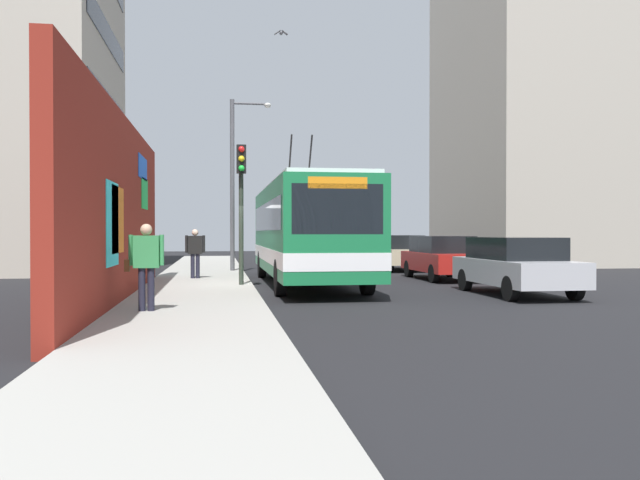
{
  "coord_description": "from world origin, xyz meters",
  "views": [
    {
      "loc": [
        -20.28,
        1.04,
        1.73
      ],
      "look_at": [
        -0.31,
        -2.03,
        1.48
      ],
      "focal_mm": 37.37,
      "sensor_mm": 36.0,
      "label": 1
    }
  ],
  "objects_px": {
    "parked_car_red": "(442,257)",
    "pedestrian_near_wall": "(146,260)",
    "traffic_light": "(241,190)",
    "street_lamp": "(237,173)",
    "city_bus": "(306,229)",
    "parked_car_champagne": "(399,252)",
    "parked_car_white": "(370,249)",
    "pedestrian_midblock": "(195,249)",
    "parked_car_silver": "(515,264)"
  },
  "relations": [
    {
      "from": "parked_car_white",
      "to": "traffic_light",
      "type": "bearing_deg",
      "value": 153.73
    },
    {
      "from": "parked_car_red",
      "to": "street_lamp",
      "type": "relative_size",
      "value": 0.64
    },
    {
      "from": "parked_car_red",
      "to": "pedestrian_near_wall",
      "type": "relative_size",
      "value": 2.59
    },
    {
      "from": "parked_car_silver",
      "to": "traffic_light",
      "type": "distance_m",
      "value": 8.12
    },
    {
      "from": "parked_car_white",
      "to": "pedestrian_near_wall",
      "type": "relative_size",
      "value": 2.35
    },
    {
      "from": "parked_car_red",
      "to": "parked_car_white",
      "type": "xyz_separation_m",
      "value": [
        11.62,
        0.0,
        -0.0
      ]
    },
    {
      "from": "city_bus",
      "to": "parked_car_white",
      "type": "height_order",
      "value": "city_bus"
    },
    {
      "from": "parked_car_silver",
      "to": "parked_car_white",
      "type": "height_order",
      "value": "same"
    },
    {
      "from": "parked_car_champagne",
      "to": "traffic_light",
      "type": "distance_m",
      "value": 11.85
    },
    {
      "from": "pedestrian_near_wall",
      "to": "pedestrian_midblock",
      "type": "distance_m",
      "value": 9.41
    },
    {
      "from": "parked_car_red",
      "to": "traffic_light",
      "type": "relative_size",
      "value": 1.08
    },
    {
      "from": "city_bus",
      "to": "traffic_light",
      "type": "distance_m",
      "value": 2.9
    },
    {
      "from": "city_bus",
      "to": "traffic_light",
      "type": "height_order",
      "value": "city_bus"
    },
    {
      "from": "city_bus",
      "to": "parked_car_red",
      "type": "distance_m",
      "value": 5.55
    },
    {
      "from": "parked_car_white",
      "to": "traffic_light",
      "type": "xyz_separation_m",
      "value": [
        -14.89,
        7.35,
        2.13
      ]
    },
    {
      "from": "parked_car_red",
      "to": "traffic_light",
      "type": "bearing_deg",
      "value": 113.97
    },
    {
      "from": "parked_car_white",
      "to": "city_bus",
      "type": "bearing_deg",
      "value": 158.66
    },
    {
      "from": "city_bus",
      "to": "street_lamp",
      "type": "relative_size",
      "value": 1.66
    },
    {
      "from": "city_bus",
      "to": "parked_car_silver",
      "type": "relative_size",
      "value": 2.5
    },
    {
      "from": "city_bus",
      "to": "parked_car_champagne",
      "type": "height_order",
      "value": "city_bus"
    },
    {
      "from": "street_lamp",
      "to": "city_bus",
      "type": "bearing_deg",
      "value": -160.77
    },
    {
      "from": "traffic_light",
      "to": "street_lamp",
      "type": "relative_size",
      "value": 0.6
    },
    {
      "from": "city_bus",
      "to": "pedestrian_midblock",
      "type": "relative_size",
      "value": 6.96
    },
    {
      "from": "parked_car_champagne",
      "to": "parked_car_white",
      "type": "distance_m",
      "value": 5.84
    },
    {
      "from": "traffic_light",
      "to": "pedestrian_midblock",
      "type": "bearing_deg",
      "value": 24.86
    },
    {
      "from": "parked_car_silver",
      "to": "pedestrian_near_wall",
      "type": "xyz_separation_m",
      "value": [
        -3.52,
        9.46,
        0.34
      ]
    },
    {
      "from": "parked_car_silver",
      "to": "parked_car_champagne",
      "type": "distance_m",
      "value": 11.79
    },
    {
      "from": "pedestrian_near_wall",
      "to": "traffic_light",
      "type": "bearing_deg",
      "value": -18.65
    },
    {
      "from": "parked_car_white",
      "to": "pedestrian_midblock",
      "type": "distance_m",
      "value": 14.69
    },
    {
      "from": "parked_car_silver",
      "to": "parked_car_white",
      "type": "distance_m",
      "value": 17.63
    },
    {
      "from": "parked_car_silver",
      "to": "traffic_light",
      "type": "xyz_separation_m",
      "value": [
        2.74,
        7.35,
        2.12
      ]
    },
    {
      "from": "parked_car_champagne",
      "to": "traffic_light",
      "type": "xyz_separation_m",
      "value": [
        -9.05,
        7.35,
        2.13
      ]
    },
    {
      "from": "street_lamp",
      "to": "parked_car_red",
      "type": "bearing_deg",
      "value": -120.4
    },
    {
      "from": "parked_car_white",
      "to": "traffic_light",
      "type": "relative_size",
      "value": 0.98
    },
    {
      "from": "city_bus",
      "to": "parked_car_silver",
      "type": "height_order",
      "value": "city_bus"
    },
    {
      "from": "parked_car_red",
      "to": "pedestrian_near_wall",
      "type": "height_order",
      "value": "pedestrian_near_wall"
    },
    {
      "from": "parked_car_silver",
      "to": "street_lamp",
      "type": "xyz_separation_m",
      "value": [
        10.27,
        7.28,
        3.29
      ]
    },
    {
      "from": "city_bus",
      "to": "traffic_light",
      "type": "xyz_separation_m",
      "value": [
        -1.58,
        2.15,
        1.14
      ]
    },
    {
      "from": "parked_car_red",
      "to": "parked_car_champagne",
      "type": "bearing_deg",
      "value": 0.0
    },
    {
      "from": "pedestrian_midblock",
      "to": "traffic_light",
      "type": "distance_m",
      "value": 3.91
    },
    {
      "from": "parked_car_silver",
      "to": "pedestrian_near_wall",
      "type": "bearing_deg",
      "value": 110.39
    },
    {
      "from": "parked_car_white",
      "to": "parked_car_champagne",
      "type": "bearing_deg",
      "value": -180.0
    },
    {
      "from": "pedestrian_near_wall",
      "to": "street_lamp",
      "type": "bearing_deg",
      "value": -9.0
    },
    {
      "from": "traffic_light",
      "to": "street_lamp",
      "type": "distance_m",
      "value": 7.63
    },
    {
      "from": "pedestrian_near_wall",
      "to": "pedestrian_midblock",
      "type": "xyz_separation_m",
      "value": [
        9.39,
        -0.66,
        -0.05
      ]
    },
    {
      "from": "traffic_light",
      "to": "street_lamp",
      "type": "height_order",
      "value": "street_lamp"
    },
    {
      "from": "city_bus",
      "to": "pedestrian_near_wall",
      "type": "distance_m",
      "value": 8.94
    },
    {
      "from": "pedestrian_midblock",
      "to": "parked_car_champagne",
      "type": "bearing_deg",
      "value": -56.08
    },
    {
      "from": "city_bus",
      "to": "pedestrian_near_wall",
      "type": "bearing_deg",
      "value": 151.46
    },
    {
      "from": "parked_car_red",
      "to": "parked_car_champagne",
      "type": "xyz_separation_m",
      "value": [
        5.79,
        0.0,
        -0.0
      ]
    }
  ]
}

